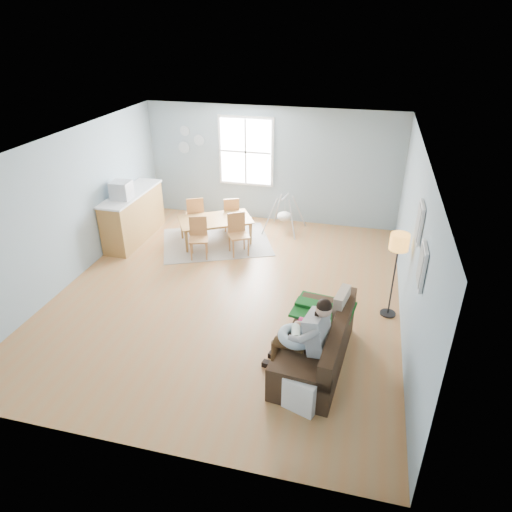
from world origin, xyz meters
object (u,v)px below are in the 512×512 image
(baby_swing, at_px, (285,216))
(father, at_px, (307,334))
(monitor, at_px, (121,190))
(chair_nw, at_px, (195,213))
(counter, at_px, (134,216))
(floor_lamp, at_px, (398,249))
(chair_ne, at_px, (231,212))
(sofa, at_px, (318,348))
(dining_table, at_px, (216,231))
(chair_se, at_px, (238,231))
(toddler, at_px, (318,318))
(chair_sw, at_px, (198,235))
(storage_cube, at_px, (303,390))

(baby_swing, bearing_deg, father, -75.82)
(monitor, bearing_deg, chair_nw, 39.03)
(chair_nw, bearing_deg, counter, -153.62)
(floor_lamp, bearing_deg, chair_ne, 143.38)
(sofa, relative_size, floor_lamp, 1.35)
(floor_lamp, distance_m, dining_table, 4.27)
(baby_swing, bearing_deg, sofa, -73.24)
(chair_ne, bearing_deg, chair_se, -66.60)
(toddler, distance_m, chair_sw, 3.77)
(father, distance_m, baby_swing, 4.82)
(floor_lamp, bearing_deg, chair_sw, 161.97)
(storage_cube, distance_m, chair_sw, 4.51)
(toddler, relative_size, chair_sw, 0.90)
(chair_se, bearing_deg, monitor, -173.74)
(floor_lamp, bearing_deg, baby_swing, 128.87)
(baby_swing, bearing_deg, chair_se, -119.39)
(storage_cube, height_order, chair_sw, chair_sw)
(father, bearing_deg, toddler, 78.21)
(chair_se, relative_size, counter, 0.45)
(monitor, bearing_deg, storage_cube, -39.75)
(toddler, distance_m, chair_nw, 4.84)
(monitor, bearing_deg, sofa, -32.16)
(chair_se, bearing_deg, chair_sw, -155.94)
(floor_lamp, height_order, storage_cube, floor_lamp)
(floor_lamp, distance_m, monitor, 5.64)
(sofa, height_order, chair_sw, chair_sw)
(father, xyz_separation_m, storage_cube, (0.06, -0.58, -0.45))
(chair_nw, bearing_deg, baby_swing, 17.38)
(chair_se, relative_size, chair_ne, 1.07)
(chair_sw, xyz_separation_m, baby_swing, (1.49, 1.65, -0.09))
(sofa, xyz_separation_m, dining_table, (-2.67, 3.44, -0.00))
(dining_table, distance_m, baby_swing, 1.66)
(toddler, bearing_deg, monitor, 149.28)
(toddler, bearing_deg, baby_swing, 106.79)
(storage_cube, xyz_separation_m, chair_ne, (-2.44, 4.97, 0.22))
(storage_cube, xyz_separation_m, baby_swing, (-1.24, 5.24, 0.14))
(father, xyz_separation_m, chair_ne, (-2.38, 4.39, -0.23))
(chair_sw, bearing_deg, storage_cube, -52.75)
(toddler, distance_m, counter, 5.36)
(father, bearing_deg, monitor, 144.61)
(father, distance_m, floor_lamp, 2.18)
(floor_lamp, distance_m, chair_sw, 4.09)
(sofa, distance_m, counter, 5.52)
(toddler, xyz_separation_m, dining_table, (-2.62, 3.25, -0.38))
(sofa, xyz_separation_m, chair_se, (-2.07, 3.08, 0.21))
(toddler, relative_size, floor_lamp, 0.51)
(sofa, xyz_separation_m, baby_swing, (-1.33, 4.40, 0.10))
(dining_table, xyz_separation_m, baby_swing, (1.34, 0.96, 0.11))
(chair_ne, xyz_separation_m, baby_swing, (1.20, 0.27, -0.07))
(sofa, distance_m, storage_cube, 0.84)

